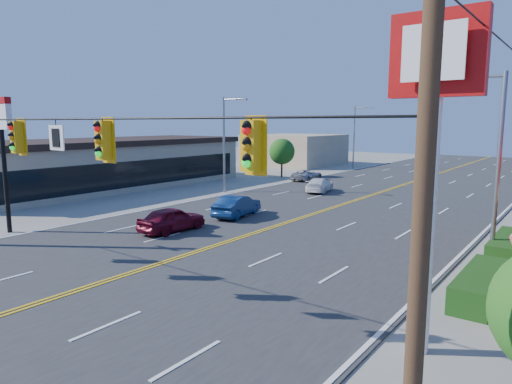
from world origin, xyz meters
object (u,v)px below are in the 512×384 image
Objects in this scene: car_white at (319,186)px; car_silver at (307,176)px; signal_span at (35,155)px; car_blue at (237,207)px; kfc_pylon at (434,117)px; car_magenta at (172,220)px; pizza_hut_sign at (2,136)px.

car_silver is (-4.78, 6.13, -0.03)m from car_white.
signal_span is at bearing 84.74° from car_white.
car_blue reaches higher than car_silver.
signal_span reaches higher than car_silver.
kfc_pylon is 27.83m from car_white.
car_white is 1.02× the size of car_silver.
signal_span is 15.45m from car_blue.
kfc_pylon reaches higher than car_magenta.
signal_span reaches higher than pizza_hut_sign.
car_magenta is at bearing 112.10° from signal_span.
car_magenta is 0.96× the size of car_blue.
car_silver is (-8.97, 32.72, -4.32)m from signal_span.
car_silver is at bearing 105.33° from signal_span.
kfc_pylon is (11.12, 4.00, 1.16)m from signal_span.
car_blue is at bearing 144.28° from kfc_pylon.
car_blue is (7.45, 10.46, -4.51)m from pizza_hut_sign.
car_silver is at bearing -75.80° from car_magenta.
pizza_hut_sign is (-10.88, 4.00, 0.30)m from signal_span.
kfc_pylon is 18.70m from car_blue.
car_white reaches higher than car_silver.
pizza_hut_sign is at bearing 159.81° from signal_span.
car_silver is (-20.09, 28.72, -5.48)m from kfc_pylon.
kfc_pylon is 2.07× the size of car_white.
kfc_pylon reaches higher than car_blue.
signal_span reaches higher than car_blue.
car_magenta is at bearing 36.40° from pizza_hut_sign.
kfc_pylon reaches higher than pizza_hut_sign.
car_white is at bearing -96.99° from car_blue.
car_magenta is 5.22m from car_blue.
pizza_hut_sign is 13.61m from car_blue.
kfc_pylon is 35.48m from car_silver.
signal_span is 11.87m from kfc_pylon.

